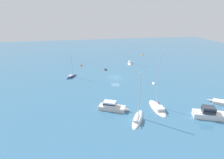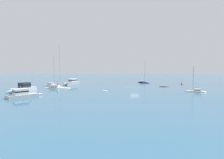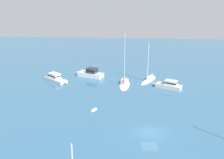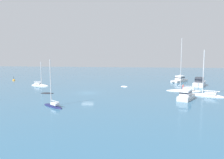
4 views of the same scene
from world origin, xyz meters
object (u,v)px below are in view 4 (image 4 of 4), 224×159
Objects in this scene: ketch at (184,90)px; skiff at (124,87)px; skiff_1 at (47,93)px; cabin_cruiser at (179,79)px; powerboat at (186,95)px; channel_buoy at (14,80)px; sailboat at (206,95)px; sloop at (40,85)px; sailboat_1 at (53,106)px; motor_cruiser at (200,83)px.

skiff is at bearing -17.75° from ketch.
skiff_1 is at bearing 14.08° from ketch.
powerboat is at bearing 31.13° from cabin_cruiser.
sailboat is at bearing -20.75° from channel_buoy.
channel_buoy is (-50.72, -2.34, -0.70)m from cabin_cruiser.
sloop is at bearing -4.75° from ketch.
skiff_1 is (-5.71, 11.95, -0.18)m from sailboat_1.
sailboat is at bearing -166.06° from motor_cruiser.
skiff_1 is (-30.28, -6.52, -0.16)m from ketch.
powerboat is (-1.39, -9.81, 0.59)m from ketch.
skiff is at bearing 123.12° from motor_cruiser.
channel_buoy is (-12.64, 9.97, -0.13)m from sloop.
ketch is at bearing -30.47° from sailboat.
sailboat is at bearing -23.85° from powerboat.
skiff is at bearing -16.25° from cabin_cruiser.
sailboat_1 is 24.76m from powerboat.
cabin_cruiser reaches higher than powerboat.
skiff is at bearing 66.22° from powerboat.
ketch is 6.64m from sailboat.
sailboat reaches higher than sailboat_1.
sailboat is 33.73m from skiff_1.
sloop is at bearing -38.28° from channel_buoy.
skiff is (-17.59, 10.74, -0.18)m from sailboat.
skiff is 0.30× the size of sloop.
skiff_1 is 1.77× the size of channel_buoy.
motor_cruiser is at bearing 23.70° from skiff_1.
cabin_cruiser is 4.34× the size of channel_buoy.
motor_cruiser reaches higher than skiff.
sloop reaches higher than motor_cruiser.
skiff is 0.28× the size of cabin_cruiser.
motor_cruiser is (30.12, 27.33, 0.67)m from sailboat_1.
skiff_1 is (-28.90, 3.29, -0.76)m from powerboat.
channel_buoy is at bearing 7.64° from sailboat.
skiff is 19.61m from powerboat.
sailboat is at bearing -10.76° from skiff.
ketch is 1.56× the size of motor_cruiser.
cabin_cruiser is (31.85, 23.10, 0.71)m from skiff_1.
sloop is at bearing 93.74° from powerboat.
sailboat_1 is at bearing 52.93° from sailboat.
cabin_cruiser is at bearing -56.79° from sailboat.
cabin_cruiser is at bearing -88.91° from sailboat_1.
sailboat_1 reaches higher than cabin_cruiser.
cabin_cruiser is at bearing 19.21° from powerboat.
channel_buoy reaches higher than skiff.
sloop is 42.32m from motor_cruiser.
sailboat_1 is 1.13× the size of cabin_cruiser.
ketch reaches higher than powerboat.
ketch is at bearing 17.53° from powerboat.
sailboat_1 is at bearing -93.23° from skiff.
channel_buoy is at bearing -15.27° from sailboat_1.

